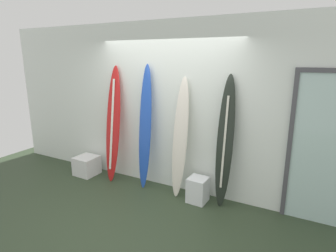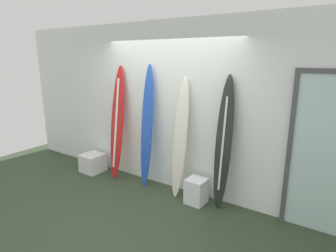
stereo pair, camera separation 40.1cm
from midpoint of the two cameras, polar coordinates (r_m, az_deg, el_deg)
ground at (r=4.22m, az=-11.23°, el=-18.47°), size 8.00×8.00×0.04m
wall_back at (r=4.70m, az=-2.01°, el=3.91°), size 7.20×0.20×2.80m
surfboard_crimson at (r=5.11m, az=-13.43°, el=0.14°), size 0.31×0.40×2.08m
surfboard_cobalt at (r=4.71m, az=-7.16°, el=-0.39°), size 0.24×0.31×2.12m
surfboard_ivory at (r=4.41m, az=-0.08°, el=-2.53°), size 0.27×0.33×1.94m
surfboard_charcoal at (r=4.14m, az=8.92°, el=-3.61°), size 0.26×0.27×2.00m
display_block_left at (r=5.70m, az=-18.33°, el=-7.75°), size 0.41×0.41×0.35m
display_block_center at (r=4.47m, az=3.53°, el=-13.01°), size 0.30×0.30×0.40m
glass_door at (r=4.05m, az=28.65°, el=-4.19°), size 1.12×0.06×2.10m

